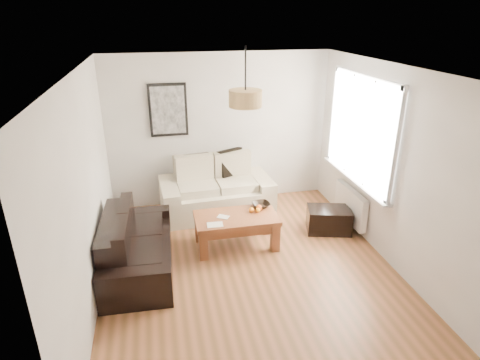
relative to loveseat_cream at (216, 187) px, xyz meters
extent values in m
plane|color=brown|center=(0.16, -1.78, -0.46)|extent=(4.50, 4.50, 0.00)
cube|color=white|center=(1.98, -0.98, -0.08)|extent=(0.10, 0.90, 0.52)
cylinder|color=tan|center=(0.16, -1.48, 1.77)|extent=(0.40, 0.40, 0.20)
cube|color=black|center=(1.61, -1.04, -0.27)|extent=(0.75, 0.59, 0.38)
cube|color=black|center=(-0.29, 0.22, 0.32)|extent=(0.43, 0.17, 0.42)
cube|color=black|center=(0.30, 0.22, 0.33)|extent=(0.47, 0.31, 0.45)
imported|color=black|center=(0.53, -0.94, 0.06)|extent=(0.30, 0.30, 0.06)
sphere|color=orange|center=(0.44, -1.11, 0.07)|extent=(0.08, 0.08, 0.07)
sphere|color=#F25A14|center=(0.47, -1.05, 0.07)|extent=(0.10, 0.10, 0.09)
sphere|color=orange|center=(0.35, -1.09, 0.07)|extent=(0.09, 0.09, 0.08)
cube|color=white|center=(-0.23, -1.34, 0.03)|extent=(0.23, 0.16, 0.01)
camera|label=1|loc=(-0.92, -6.15, 2.73)|focal=30.09mm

